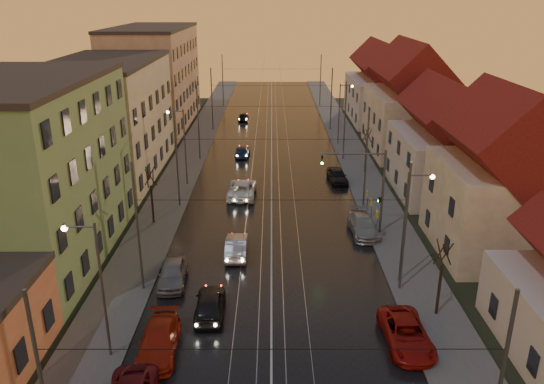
{
  "coord_description": "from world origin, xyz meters",
  "views": [
    {
      "loc": [
        0.02,
        -22.08,
        18.61
      ],
      "look_at": [
        0.05,
        21.79,
        2.28
      ],
      "focal_mm": 35.0,
      "sensor_mm": 36.0,
      "label": 1
    }
  ],
  "objects_px": {
    "parked_right_0": "(406,333)",
    "parked_right_1": "(363,225)",
    "driving_car_4": "(243,117)",
    "parked_left_3": "(172,273)",
    "driving_car_0": "(210,303)",
    "driving_car_1": "(237,246)",
    "driving_car_2": "(242,189)",
    "street_lamp_1": "(410,217)",
    "street_lamp_3": "(342,108)",
    "street_lamp_2": "(182,140)",
    "parked_right_2": "(337,176)",
    "street_lamp_0": "(95,278)",
    "driving_car_3": "(243,151)",
    "parked_left_2": "(159,341)",
    "traffic_light_mast": "(371,181)"
  },
  "relations": [
    {
      "from": "parked_right_1",
      "to": "parked_right_2",
      "type": "distance_m",
      "value": 12.96
    },
    {
      "from": "driving_car_0",
      "to": "parked_right_2",
      "type": "bearing_deg",
      "value": -114.99
    },
    {
      "from": "street_lamp_2",
      "to": "parked_right_0",
      "type": "height_order",
      "value": "street_lamp_2"
    },
    {
      "from": "parked_right_0",
      "to": "street_lamp_1",
      "type": "bearing_deg",
      "value": 75.75
    },
    {
      "from": "driving_car_4",
      "to": "parked_left_3",
      "type": "xyz_separation_m",
      "value": [
        -2.34,
        -50.22,
        0.13
      ]
    },
    {
      "from": "street_lamp_1",
      "to": "driving_car_4",
      "type": "relative_size",
      "value": 2.12
    },
    {
      "from": "driving_car_4",
      "to": "parked_right_2",
      "type": "height_order",
      "value": "parked_right_2"
    },
    {
      "from": "street_lamp_0",
      "to": "street_lamp_1",
      "type": "xyz_separation_m",
      "value": [
        18.21,
        8.0,
        0.0
      ]
    },
    {
      "from": "street_lamp_1",
      "to": "driving_car_0",
      "type": "relative_size",
      "value": 1.8
    },
    {
      "from": "street_lamp_3",
      "to": "parked_left_3",
      "type": "bearing_deg",
      "value": -113.77
    },
    {
      "from": "street_lamp_1",
      "to": "parked_left_3",
      "type": "xyz_separation_m",
      "value": [
        -15.88,
        -0.06,
        -4.11
      ]
    },
    {
      "from": "parked_right_0",
      "to": "parked_right_1",
      "type": "xyz_separation_m",
      "value": [
        0.0,
        14.88,
        0.02
      ]
    },
    {
      "from": "street_lamp_2",
      "to": "driving_car_0",
      "type": "xyz_separation_m",
      "value": [
        5.31,
        -23.87,
        -4.13
      ]
    },
    {
      "from": "street_lamp_2",
      "to": "parked_left_2",
      "type": "height_order",
      "value": "street_lamp_2"
    },
    {
      "from": "driving_car_4",
      "to": "parked_right_0",
      "type": "relative_size",
      "value": 0.73
    },
    {
      "from": "driving_car_3",
      "to": "parked_left_3",
      "type": "relative_size",
      "value": 0.93
    },
    {
      "from": "driving_car_2",
      "to": "parked_left_3",
      "type": "relative_size",
      "value": 1.25
    },
    {
      "from": "parked_right_0",
      "to": "street_lamp_0",
      "type": "bearing_deg",
      "value": -178.24
    },
    {
      "from": "driving_car_0",
      "to": "driving_car_1",
      "type": "height_order",
      "value": "driving_car_0"
    },
    {
      "from": "street_lamp_0",
      "to": "parked_right_2",
      "type": "height_order",
      "value": "street_lamp_0"
    },
    {
      "from": "street_lamp_0",
      "to": "parked_right_1",
      "type": "xyz_separation_m",
      "value": [
        16.7,
        15.96,
        -4.14
      ]
    },
    {
      "from": "driving_car_3",
      "to": "parked_right_0",
      "type": "xyz_separation_m",
      "value": [
        11.16,
        -37.46,
        0.1
      ]
    },
    {
      "from": "driving_car_2",
      "to": "driving_car_4",
      "type": "bearing_deg",
      "value": -85.84
    },
    {
      "from": "driving_car_2",
      "to": "parked_right_0",
      "type": "distance_m",
      "value": 25.84
    },
    {
      "from": "street_lamp_1",
      "to": "driving_car_2",
      "type": "height_order",
      "value": "street_lamp_1"
    },
    {
      "from": "street_lamp_3",
      "to": "driving_car_0",
      "type": "height_order",
      "value": "street_lamp_3"
    },
    {
      "from": "street_lamp_0",
      "to": "traffic_light_mast",
      "type": "distance_m",
      "value": 23.42
    },
    {
      "from": "parked_right_2",
      "to": "driving_car_4",
      "type": "bearing_deg",
      "value": 105.27
    },
    {
      "from": "parked_right_0",
      "to": "parked_right_1",
      "type": "bearing_deg",
      "value": 88.03
    },
    {
      "from": "driving_car_1",
      "to": "parked_left_3",
      "type": "distance_m",
      "value": 5.87
    },
    {
      "from": "driving_car_0",
      "to": "parked_left_2",
      "type": "xyz_separation_m",
      "value": [
        -2.4,
        -3.72,
        -0.03
      ]
    },
    {
      "from": "driving_car_1",
      "to": "driving_car_2",
      "type": "distance_m",
      "value": 12.58
    },
    {
      "from": "driving_car_2",
      "to": "parked_right_1",
      "type": "distance_m",
      "value": 13.66
    },
    {
      "from": "parked_right_2",
      "to": "parked_left_3",
      "type": "bearing_deg",
      "value": -129.2
    },
    {
      "from": "parked_right_0",
      "to": "driving_car_3",
      "type": "bearing_deg",
      "value": 104.62
    },
    {
      "from": "parked_left_2",
      "to": "parked_left_3",
      "type": "bearing_deg",
      "value": 92.14
    },
    {
      "from": "street_lamp_3",
      "to": "driving_car_0",
      "type": "relative_size",
      "value": 1.8
    },
    {
      "from": "street_lamp_1",
      "to": "driving_car_0",
      "type": "bearing_deg",
      "value": -163.3
    },
    {
      "from": "street_lamp_0",
      "to": "parked_right_0",
      "type": "relative_size",
      "value": 1.55
    },
    {
      "from": "driving_car_0",
      "to": "driving_car_2",
      "type": "bearing_deg",
      "value": -94.02
    },
    {
      "from": "driving_car_4",
      "to": "driving_car_2",
      "type": "bearing_deg",
      "value": 93.66
    },
    {
      "from": "driving_car_4",
      "to": "parked_right_0",
      "type": "distance_m",
      "value": 58.32
    },
    {
      "from": "driving_car_1",
      "to": "parked_right_2",
      "type": "height_order",
      "value": "driving_car_1"
    },
    {
      "from": "parked_right_0",
      "to": "parked_right_1",
      "type": "distance_m",
      "value": 14.88
    },
    {
      "from": "driving_car_3",
      "to": "parked_left_3",
      "type": "bearing_deg",
      "value": 84.89
    },
    {
      "from": "street_lamp_2",
      "to": "driving_car_2",
      "type": "xyz_separation_m",
      "value": [
        6.2,
        -3.31,
        -4.09
      ]
    },
    {
      "from": "street_lamp_0",
      "to": "driving_car_1",
      "type": "height_order",
      "value": "street_lamp_0"
    },
    {
      "from": "street_lamp_0",
      "to": "parked_right_0",
      "type": "distance_m",
      "value": 17.25
    },
    {
      "from": "driving_car_2",
      "to": "driving_car_4",
      "type": "relative_size",
      "value": 1.51
    },
    {
      "from": "street_lamp_2",
      "to": "parked_right_1",
      "type": "height_order",
      "value": "street_lamp_2"
    }
  ]
}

